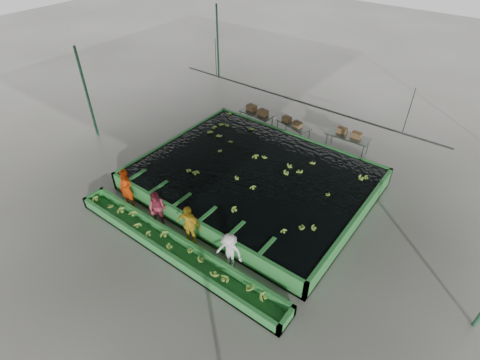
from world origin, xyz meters
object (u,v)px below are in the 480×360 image
Objects in this scene: flotation_tank at (253,179)px; box_stack_mid at (292,124)px; sorting_trough at (174,249)px; packing_table_right at (347,144)px; worker_a at (126,188)px; box_stack_left at (257,112)px; worker_b at (157,209)px; packing_table_left at (256,120)px; worker_d at (229,251)px; worker_c at (189,225)px; box_stack_right at (349,135)px; packing_table_mid at (293,131)px.

box_stack_mid is at bearing 100.04° from flotation_tank.
packing_table_right is (2.19, 10.42, 0.25)m from sorting_trough.
flotation_tank reaches higher than sorting_trough.
worker_a is 9.03m from box_stack_left.
sorting_trough is at bearing -50.31° from worker_b.
flotation_tank is 6.34× the size of worker_b.
flotation_tank is at bearing -56.16° from packing_table_left.
worker_d reaches higher than box_stack_left.
worker_c is 9.48m from packing_table_left.
worker_c reaches higher than flotation_tank.
sorting_trough is 7.85× the size of box_stack_right.
flotation_tank reaches higher than packing_table_mid.
packing_table_left is at bearing -174.83° from packing_table_mid.
worker_d reaches higher than packing_table_right.
packing_table_mid is at bearing 5.17° from packing_table_left.
worker_c is at bearing -24.83° from worker_b.
packing_table_right is at bearing 68.17° from worker_c.
packing_table_right reaches higher than packing_table_left.
box_stack_mid is at bearing 94.91° from sorting_trough.
packing_table_mid is at bearing -170.66° from packing_table_right.
box_stack_left reaches higher than packing_table_right.
packing_table_right is at bearing 9.72° from box_stack_mid.
packing_table_mid is at bearing -168.84° from box_stack_right.
worker_c reaches higher than box_stack_left.
worker_b is 0.79× the size of packing_table_left.
box_stack_right reaches higher than flotation_tank.
flotation_tank is 4.63m from worker_b.
worker_a reaches higher than worker_c.
worker_d reaches higher than packing_table_left.
flotation_tank is 5.02× the size of packing_table_left.
box_stack_right is (2.17, 5.42, 0.54)m from flotation_tank.
box_stack_right is (3.85, 9.72, 0.20)m from worker_b.
worker_c is at bearing -70.50° from packing_table_left.
worker_b reaches higher than box_stack_right.
packing_table_mid is 1.59× the size of box_stack_mid.
worker_a is at bearing 155.17° from worker_b.
flotation_tank is 8.08× the size of box_stack_mid.
flotation_tank is at bearing 103.55° from worker_d.
box_stack_right is (2.92, 0.58, 0.54)m from packing_table_mid.
worker_d is at bearing -64.84° from flotation_tank.
box_stack_left is at bearing 99.93° from worker_c.
worker_c is at bearing 168.39° from worker_d.
worker_b is 0.87× the size of worker_c.
worker_d is 1.26× the size of box_stack_mid.
packing_table_right is at bearing 77.38° from worker_d.
worker_b is 1.01× the size of worker_d.
worker_d is at bearing -72.50° from box_stack_mid.
worker_b is at bearing -95.78° from packing_table_mid.
box_stack_mid is at bearing -170.28° from packing_table_right.
box_stack_mid is (0.83, 9.10, 0.11)m from worker_b.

